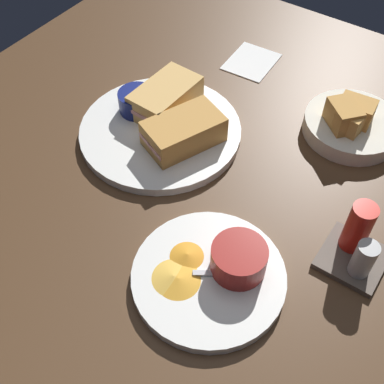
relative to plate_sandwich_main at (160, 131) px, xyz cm
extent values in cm
cube|color=#4C331E|center=(1.92, 12.06, -2.30)|extent=(110.00, 110.00, 3.00)
cylinder|color=white|center=(0.00, 0.00, 0.00)|extent=(28.68, 28.68, 1.60)
cube|color=#C68C42|center=(0.45, 5.43, 3.20)|extent=(14.93, 12.03, 4.80)
cube|color=#DB938E|center=(0.45, 5.43, 3.20)|extent=(14.93, 11.57, 0.80)
cube|color=tan|center=(-4.93, -2.33, 3.20)|extent=(13.34, 8.20, 4.80)
cube|color=#DB938E|center=(-4.93, -2.33, 3.20)|extent=(13.57, 7.60, 0.80)
cylinder|color=navy|center=(-1.53, -6.27, 2.73)|extent=(6.67, 6.67, 3.86)
cylinder|color=black|center=(-1.53, -6.27, 4.26)|extent=(5.47, 5.47, 0.60)
cube|color=silver|center=(-1.86, 3.31, 1.05)|extent=(0.99, 5.52, 0.40)
ellipsoid|color=silver|center=(-1.67, -2.18, 1.20)|extent=(2.31, 3.27, 0.80)
cylinder|color=white|center=(19.79, 23.25, 0.00)|extent=(21.70, 21.70, 1.60)
cylinder|color=maroon|center=(16.53, 25.96, 2.92)|extent=(7.80, 7.80, 4.25)
cylinder|color=olive|center=(16.53, 25.96, 4.65)|extent=(6.40, 6.40, 0.60)
cube|color=silver|center=(19.51, 23.67, 1.05)|extent=(3.72, 5.02, 0.40)
ellipsoid|color=silver|center=(16.46, 28.25, 1.20)|extent=(3.61, 3.88, 0.80)
cone|color=gold|center=(22.96, 20.30, 1.10)|extent=(6.46, 6.46, 0.60)
cone|color=orange|center=(14.47, 23.67, 1.10)|extent=(5.86, 5.86, 0.60)
cone|color=orange|center=(19.14, 19.07, 1.10)|extent=(6.97, 6.97, 0.60)
cone|color=gold|center=(23.04, 19.56, 1.10)|extent=(7.83, 7.83, 0.60)
cylinder|color=silver|center=(-19.75, 27.75, 0.70)|extent=(17.04, 17.04, 3.00)
cube|color=#C68C42|center=(-17.25, 26.33, 4.35)|extent=(7.24, 7.42, 4.31)
cube|color=#C68C42|center=(-19.69, 27.59, 4.21)|extent=(4.93, 6.37, 4.03)
cube|color=tan|center=(-17.87, 27.81, 4.04)|extent=(6.36, 4.90, 3.68)
cube|color=brown|center=(5.26, 38.66, -0.30)|extent=(9.00, 9.00, 1.00)
cylinder|color=red|center=(3.46, 37.46, 4.45)|extent=(3.60, 3.60, 8.50)
cylinder|color=#B2B2B2|center=(7.06, 40.06, 3.20)|extent=(3.00, 3.00, 6.00)
cube|color=white|center=(-27.91, 2.63, -0.60)|extent=(11.49, 9.61, 0.40)
camera|label=1|loc=(49.26, 40.68, 60.41)|focal=45.73mm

